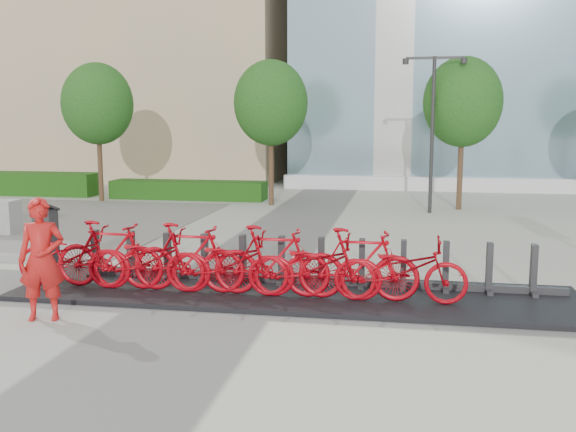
# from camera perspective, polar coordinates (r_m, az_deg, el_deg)

# --- Properties ---
(ground) EXTENTS (120.00, 120.00, 0.00)m
(ground) POSITION_cam_1_polar(r_m,az_deg,el_deg) (11.11, -6.51, -7.12)
(ground) COLOR beige
(hedge_b) EXTENTS (6.00, 1.20, 0.70)m
(hedge_b) POSITION_cam_1_polar(r_m,az_deg,el_deg) (24.95, -8.84, 2.31)
(hedge_b) COLOR #12400F
(hedge_b) RESTS_ON ground
(tree_0) EXTENTS (2.60, 2.60, 5.10)m
(tree_0) POSITION_cam_1_polar(r_m,az_deg,el_deg) (24.88, -16.57, 9.52)
(tree_0) COLOR brown
(tree_0) RESTS_ON ground
(tree_1) EXTENTS (2.60, 2.60, 5.10)m
(tree_1) POSITION_cam_1_polar(r_m,az_deg,el_deg) (22.73, -1.53, 10.00)
(tree_1) COLOR brown
(tree_1) RESTS_ON ground
(tree_2) EXTENTS (2.60, 2.60, 5.10)m
(tree_2) POSITION_cam_1_polar(r_m,az_deg,el_deg) (22.33, 15.27, 9.73)
(tree_2) COLOR brown
(tree_2) RESTS_ON ground
(streetlamp) EXTENTS (2.00, 0.20, 5.00)m
(streetlamp) POSITION_cam_1_polar(r_m,az_deg,el_deg) (21.26, 12.74, 8.67)
(streetlamp) COLOR black
(streetlamp) RESTS_ON ground
(dock_pad) EXTENTS (9.60, 2.40, 0.08)m
(dock_pad) POSITION_cam_1_polar(r_m,az_deg,el_deg) (11.09, 0.43, -6.88)
(dock_pad) COLOR black
(dock_pad) RESTS_ON ground
(dock_rail_posts) EXTENTS (8.02, 0.50, 0.85)m
(dock_rail_posts) POSITION_cam_1_polar(r_m,az_deg,el_deg) (11.43, 1.13, -4.02)
(dock_rail_posts) COLOR #2B2B2D
(dock_rail_posts) RESTS_ON dock_pad
(bike_0) EXTENTS (2.03, 0.71, 1.07)m
(bike_0) POSITION_cam_1_polar(r_m,az_deg,el_deg) (11.92, -18.71, -3.42)
(bike_0) COLOR #A3040E
(bike_0) RESTS_ON dock_pad
(bike_1) EXTENTS (1.97, 0.56, 1.18)m
(bike_1) POSITION_cam_1_polar(r_m,az_deg,el_deg) (11.58, -15.60, -3.32)
(bike_1) COLOR #A3040E
(bike_1) RESTS_ON dock_pad
(bike_2) EXTENTS (2.03, 0.71, 1.07)m
(bike_2) POSITION_cam_1_polar(r_m,az_deg,el_deg) (11.30, -12.29, -3.79)
(bike_2) COLOR #A3040E
(bike_2) RESTS_ON dock_pad
(bike_3) EXTENTS (1.97, 0.56, 1.18)m
(bike_3) POSITION_cam_1_polar(r_m,az_deg,el_deg) (11.04, -8.83, -3.68)
(bike_3) COLOR #A3040E
(bike_3) RESTS_ON dock_pad
(bike_4) EXTENTS (2.03, 0.71, 1.07)m
(bike_4) POSITION_cam_1_polar(r_m,az_deg,el_deg) (10.84, -5.22, -4.15)
(bike_4) COLOR #A3040E
(bike_4) RESTS_ON dock_pad
(bike_5) EXTENTS (1.97, 0.56, 1.18)m
(bike_5) POSITION_cam_1_polar(r_m,az_deg,el_deg) (10.66, -1.48, -4.01)
(bike_5) COLOR #A3040E
(bike_5) RESTS_ON dock_pad
(bike_6) EXTENTS (2.03, 0.71, 1.07)m
(bike_6) POSITION_cam_1_polar(r_m,az_deg,el_deg) (10.56, 2.36, -4.47)
(bike_6) COLOR #A3040E
(bike_6) RESTS_ON dock_pad
(bike_7) EXTENTS (1.97, 0.56, 1.18)m
(bike_7) POSITION_cam_1_polar(r_m,az_deg,el_deg) (10.47, 6.28, -4.29)
(bike_7) COLOR #A3040E
(bike_7) RESTS_ON dock_pad
(bike_8) EXTENTS (2.03, 0.71, 1.07)m
(bike_8) POSITION_cam_1_polar(r_m,az_deg,el_deg) (10.46, 10.22, -4.72)
(bike_8) COLOR #A3040E
(bike_8) RESTS_ON dock_pad
(kiosk) EXTENTS (0.44, 0.38, 1.40)m
(kiosk) POSITION_cam_1_polar(r_m,az_deg,el_deg) (12.79, -20.69, -2.12)
(kiosk) COLOR #2B2B2D
(kiosk) RESTS_ON dock_pad
(worker_red) EXTENTS (0.78, 0.63, 1.85)m
(worker_red) POSITION_cam_1_polar(r_m,az_deg,el_deg) (10.27, -21.05, -3.61)
(worker_red) COLOR red
(worker_red) RESTS_ON ground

